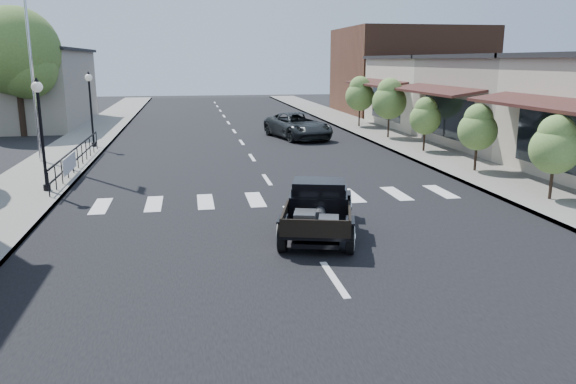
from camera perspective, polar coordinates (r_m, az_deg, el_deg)
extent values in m
plane|color=black|center=(14.48, 1.70, -4.51)|extent=(120.00, 120.00, 0.00)
cube|color=black|center=(28.98, -4.35, 4.47)|extent=(14.00, 80.00, 0.02)
cube|color=gray|center=(29.38, -21.11, 3.87)|extent=(3.00, 80.00, 0.15)
cube|color=gray|center=(30.98, 11.55, 4.93)|extent=(3.00, 80.00, 0.15)
cube|color=#A39889|center=(43.29, -26.75, 9.33)|extent=(10.00, 12.00, 5.00)
cube|color=gray|center=(32.01, 24.08, 8.24)|extent=(10.00, 9.00, 4.50)
cube|color=beige|center=(39.79, 16.83, 9.58)|extent=(10.00, 9.00, 4.50)
cube|color=brown|center=(49.06, 12.15, 11.90)|extent=(11.00, 10.00, 7.00)
cylinder|color=silver|center=(26.32, -24.95, 14.97)|extent=(0.12, 0.12, 11.20)
imported|color=black|center=(32.41, 1.01, 6.73)|extent=(3.62, 5.70, 1.46)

